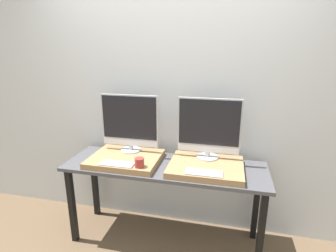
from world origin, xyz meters
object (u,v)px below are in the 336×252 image
(keyboard_left, at_px, (117,164))
(mug, at_px, (139,163))
(monitor_left, at_px, (130,123))
(monitor_right, at_px, (209,128))
(keyboard_right, at_px, (204,173))

(keyboard_left, relative_size, mug, 3.74)
(monitor_left, xyz_separation_m, monitor_right, (0.72, 0.00, 0.00))
(monitor_left, bearing_deg, keyboard_right, -23.93)
(mug, distance_m, monitor_right, 0.66)
(monitor_left, relative_size, monitor_right, 1.00)
(monitor_left, bearing_deg, monitor_right, 0.00)
(monitor_left, bearing_deg, keyboard_left, -90.00)
(monitor_left, xyz_separation_m, mug, (0.20, -0.32, -0.24))
(monitor_right, bearing_deg, keyboard_right, -90.00)
(mug, distance_m, keyboard_right, 0.53)
(monitor_left, height_order, mug, monitor_left)
(monitor_left, xyz_separation_m, keyboard_left, (0.00, -0.32, -0.27))
(mug, relative_size, monitor_right, 0.14)
(mug, bearing_deg, keyboard_right, -0.00)
(monitor_right, xyz_separation_m, keyboard_right, (-0.00, -0.32, -0.27))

